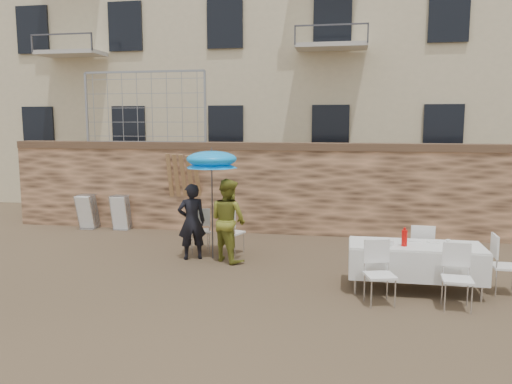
% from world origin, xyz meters
% --- Properties ---
extents(ground, '(80.00, 80.00, 0.00)m').
position_xyz_m(ground, '(0.00, 0.00, 0.00)').
color(ground, brown).
rests_on(ground, ground).
extents(stone_wall, '(13.00, 0.50, 2.20)m').
position_xyz_m(stone_wall, '(0.00, 5.00, 1.10)').
color(stone_wall, '#8D6446').
rests_on(stone_wall, ground).
extents(chain_link_fence, '(3.20, 0.06, 1.80)m').
position_xyz_m(chain_link_fence, '(-3.00, 5.00, 3.10)').
color(chain_link_fence, gray).
rests_on(chain_link_fence, stone_wall).
extents(man_suit, '(0.66, 0.58, 1.53)m').
position_xyz_m(man_suit, '(-0.91, 2.24, 0.77)').
color(man_suit, black).
rests_on(man_suit, ground).
extents(woman_dress, '(1.01, 0.97, 1.64)m').
position_xyz_m(woman_dress, '(-0.16, 2.24, 0.82)').
color(woman_dress, '#A0A331').
rests_on(woman_dress, ground).
extents(umbrella, '(1.04, 1.04, 2.06)m').
position_xyz_m(umbrella, '(-0.51, 2.34, 1.95)').
color(umbrella, '#3F3F44').
rests_on(umbrella, ground).
extents(couple_chair_left, '(0.62, 0.62, 0.96)m').
position_xyz_m(couple_chair_left, '(-0.91, 2.79, 0.48)').
color(couple_chair_left, white).
rests_on(couple_chair_left, ground).
extents(couple_chair_right, '(0.62, 0.62, 0.96)m').
position_xyz_m(couple_chair_right, '(-0.21, 2.79, 0.48)').
color(couple_chair_right, white).
rests_on(couple_chair_right, ground).
extents(banquet_table, '(2.10, 0.85, 0.78)m').
position_xyz_m(banquet_table, '(3.24, 1.04, 0.73)').
color(banquet_table, silver).
rests_on(banquet_table, ground).
extents(soda_bottle, '(0.09, 0.09, 0.26)m').
position_xyz_m(soda_bottle, '(3.04, 0.89, 0.91)').
color(soda_bottle, red).
rests_on(soda_bottle, banquet_table).
extents(table_chair_front_left, '(0.59, 0.59, 0.96)m').
position_xyz_m(table_chair_front_left, '(2.64, 0.29, 0.48)').
color(table_chair_front_left, white).
rests_on(table_chair_front_left, ground).
extents(table_chair_front_right, '(0.51, 0.51, 0.96)m').
position_xyz_m(table_chair_front_right, '(3.74, 0.29, 0.48)').
color(table_chair_front_right, white).
rests_on(table_chair_front_right, ground).
extents(table_chair_back, '(0.49, 0.49, 0.96)m').
position_xyz_m(table_chair_back, '(3.44, 1.84, 0.48)').
color(table_chair_back, white).
rests_on(table_chair_back, ground).
extents(table_chair_side, '(0.49, 0.49, 0.96)m').
position_xyz_m(table_chair_side, '(4.64, 1.14, 0.48)').
color(table_chair_side, white).
rests_on(table_chair_side, ground).
extents(chair_stack_left, '(0.46, 0.47, 0.92)m').
position_xyz_m(chair_stack_left, '(-4.43, 4.66, 0.46)').
color(chair_stack_left, white).
rests_on(chair_stack_left, ground).
extents(chair_stack_right, '(0.46, 0.40, 0.92)m').
position_xyz_m(chair_stack_right, '(-3.53, 4.66, 0.46)').
color(chair_stack_right, white).
rests_on(chair_stack_right, ground).
extents(wood_planks, '(0.70, 0.20, 2.00)m').
position_xyz_m(wood_planks, '(-1.93, 4.73, 1.00)').
color(wood_planks, '#A37749').
rests_on(wood_planks, ground).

